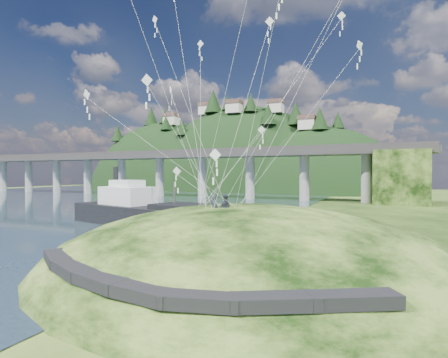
% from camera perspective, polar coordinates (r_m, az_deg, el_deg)
% --- Properties ---
extents(ground, '(320.00, 320.00, 0.00)m').
position_cam_1_polar(ground, '(30.99, -11.67, -13.18)').
color(ground, black).
rests_on(ground, ground).
extents(grass_hill, '(36.00, 32.00, 13.00)m').
position_cam_1_polar(grass_hill, '(29.48, 4.09, -16.94)').
color(grass_hill, black).
rests_on(grass_hill, ground).
extents(footpath, '(22.29, 5.84, 0.83)m').
position_cam_1_polar(footpath, '(18.61, -10.58, -16.19)').
color(footpath, black).
rests_on(footpath, ground).
extents(bridge, '(160.00, 11.00, 15.00)m').
position_cam_1_polar(bridge, '(104.21, -0.87, 2.17)').
color(bridge, '#2D2B2B').
rests_on(bridge, ground).
extents(far_ridge, '(153.00, 70.00, 94.50)m').
position_cam_1_polar(far_ridge, '(159.49, 1.48, -4.40)').
color(far_ridge, black).
rests_on(far_ridge, ground).
extents(work_barge, '(25.19, 11.94, 8.51)m').
position_cam_1_polar(work_barge, '(52.06, -13.59, -5.03)').
color(work_barge, black).
rests_on(work_barge, ground).
extents(wooden_dock, '(12.35, 3.66, 0.87)m').
position_cam_1_polar(wooden_dock, '(40.95, -12.88, -9.15)').
color(wooden_dock, '#372116').
rests_on(wooden_dock, ground).
extents(kite_flyers, '(1.68, 0.87, 1.92)m').
position_cam_1_polar(kite_flyers, '(26.87, -0.44, -2.67)').
color(kite_flyers, '#272934').
rests_on(kite_flyers, ground).
extents(kite_swarm, '(20.95, 18.30, 20.72)m').
position_cam_1_polar(kite_swarm, '(30.11, 0.85, 20.75)').
color(kite_swarm, white).
rests_on(kite_swarm, ground).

